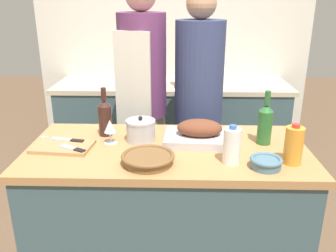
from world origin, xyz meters
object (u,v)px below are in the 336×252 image
(stock_pot, at_px, (141,130))
(person_cook_aproned, at_px, (143,96))
(mixing_bowl, at_px, (266,162))
(person_cook_guest, at_px, (198,102))
(milk_jug, at_px, (232,146))
(wine_bottle_green, at_px, (265,123))
(knife_chef, at_px, (59,141))
(condiment_bottle_tall, at_px, (148,71))
(knife_bread, at_px, (69,140))
(stand_mixer, at_px, (186,72))
(wine_glass_left, at_px, (110,127))
(juice_jug, at_px, (294,145))
(condiment_bottle_short, at_px, (159,72))
(wine_bottle_dark, at_px, (105,117))
(knife_paring, at_px, (73,149))
(wicker_basket, at_px, (148,158))
(roasting_pan, at_px, (199,134))
(cutting_board, at_px, (63,146))

(stock_pot, relative_size, person_cook_aproned, 0.09)
(mixing_bowl, height_order, person_cook_guest, person_cook_guest)
(milk_jug, relative_size, wine_bottle_green, 0.65)
(knife_chef, relative_size, condiment_bottle_tall, 1.37)
(knife_bread, bearing_deg, stand_mixer, 63.08)
(mixing_bowl, distance_m, wine_glass_left, 0.81)
(juice_jug, bearing_deg, knife_bread, 169.54)
(condiment_bottle_short, distance_m, person_cook_guest, 0.90)
(condiment_bottle_short, xyz_separation_m, person_cook_guest, (0.32, -0.84, -0.04))
(milk_jug, bearing_deg, knife_chef, 164.67)
(wine_bottle_dark, bearing_deg, milk_jug, -27.68)
(juice_jug, relative_size, condiment_bottle_short, 1.23)
(stock_pot, relative_size, knife_paring, 1.06)
(juice_jug, bearing_deg, stand_mixer, 107.80)
(wine_bottle_dark, distance_m, wine_glass_left, 0.13)
(condiment_bottle_tall, xyz_separation_m, condiment_bottle_short, (0.10, -0.03, -0.00))
(wicker_basket, bearing_deg, knife_chef, 152.48)
(roasting_pan, distance_m, person_cook_guest, 0.62)
(wicker_basket, height_order, wine_glass_left, wine_glass_left)
(wicker_basket, xyz_separation_m, wine_glass_left, (-0.22, 0.25, 0.06))
(mixing_bowl, height_order, wine_glass_left, wine_glass_left)
(cutting_board, bearing_deg, wine_bottle_green, 5.25)
(mixing_bowl, bearing_deg, condiment_bottle_short, 108.35)
(cutting_board, distance_m, wine_bottle_dark, 0.29)
(wicker_basket, relative_size, condiment_bottle_short, 1.58)
(milk_jug, height_order, knife_bread, milk_jug)
(condiment_bottle_tall, bearing_deg, person_cook_guest, -63.91)
(roasting_pan, height_order, knife_bread, roasting_pan)
(juice_jug, height_order, condiment_bottle_tall, juice_jug)
(person_cook_aproned, bearing_deg, wine_glass_left, -79.73)
(wine_glass_left, height_order, knife_paring, wine_glass_left)
(wicker_basket, bearing_deg, condiment_bottle_tall, 94.73)
(knife_bread, xyz_separation_m, condiment_bottle_tall, (0.30, 1.53, 0.07))
(person_cook_aproned, relative_size, person_cook_guest, 1.03)
(milk_jug, height_order, condiment_bottle_short, milk_jug)
(mixing_bowl, relative_size, milk_jug, 0.79)
(stand_mixer, bearing_deg, knife_chef, -119.67)
(knife_bread, bearing_deg, stock_pot, 7.58)
(stock_pot, bearing_deg, cutting_board, -163.93)
(roasting_pan, distance_m, milk_jug, 0.29)
(wicker_basket, xyz_separation_m, wine_bottle_green, (0.60, 0.27, 0.09))
(knife_chef, xyz_separation_m, person_cook_aproned, (0.39, 0.66, 0.07))
(wine_bottle_green, bearing_deg, condiment_bottle_tall, 116.43)
(wine_bottle_dark, xyz_separation_m, wine_glass_left, (0.05, -0.12, -0.02))
(knife_paring, bearing_deg, knife_chef, 129.08)
(cutting_board, xyz_separation_m, stand_mixer, (0.66, 1.33, 0.13))
(roasting_pan, height_order, juice_jug, juice_jug)
(wine_glass_left, bearing_deg, juice_jug, -13.83)
(cutting_board, xyz_separation_m, condiment_bottle_tall, (0.31, 1.59, 0.08))
(person_cook_aproned, bearing_deg, cutting_board, -95.16)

